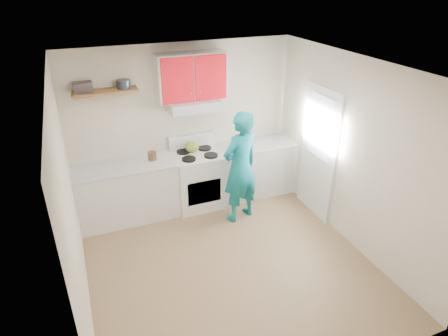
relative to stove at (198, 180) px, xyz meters
name	(u,v)px	position (x,y,z in m)	size (l,w,h in m)	color
floor	(229,263)	(-0.10, -1.57, -0.46)	(3.80, 3.80, 0.00)	brown
ceiling	(230,69)	(-0.10, -1.57, 2.14)	(3.60, 3.80, 0.04)	white
back_wall	(184,126)	(-0.10, 0.32, 0.84)	(3.60, 0.04, 2.60)	beige
front_wall	(322,284)	(-0.10, -3.47, 0.84)	(3.60, 0.04, 2.60)	beige
left_wall	(71,209)	(-1.90, -1.57, 0.84)	(0.04, 3.80, 2.60)	beige
right_wall	(352,155)	(1.70, -1.57, 0.84)	(0.04, 3.80, 2.60)	beige
door	(319,153)	(1.68, -0.88, 0.56)	(0.05, 0.85, 2.05)	white
door_glass	(320,127)	(1.65, -0.88, 0.99)	(0.01, 0.55, 0.95)	white
counter_left	(128,193)	(-1.14, 0.02, -0.01)	(1.52, 0.60, 0.90)	silver
counter_right	(254,169)	(1.04, 0.02, -0.01)	(1.32, 0.60, 0.90)	silver
stove	(198,180)	(0.00, 0.00, 0.00)	(0.76, 0.65, 0.92)	white
range_hood	(193,105)	(0.00, 0.10, 1.24)	(0.76, 0.44, 0.15)	silver
upper_cabinets	(191,77)	(0.00, 0.16, 1.66)	(1.02, 0.33, 0.70)	red
shelf	(105,92)	(-1.25, 0.18, 1.56)	(0.90, 0.30, 0.04)	brown
books	(83,87)	(-1.53, 0.21, 1.64)	(0.25, 0.18, 0.13)	#423A3E
tin	(123,84)	(-0.99, 0.19, 1.64)	(0.19, 0.19, 0.12)	#333D4C
kettle	(192,147)	(-0.04, 0.10, 0.55)	(0.22, 0.22, 0.19)	olive
crock	(152,157)	(-0.70, 0.06, 0.52)	(0.13, 0.13, 0.16)	#4A3020
cutting_board	(248,148)	(0.87, -0.06, 0.45)	(0.33, 0.24, 0.02)	olive
silicone_mat	(281,142)	(1.50, -0.04, 0.44)	(0.33, 0.27, 0.01)	red
person	(240,168)	(0.48, -0.62, 0.42)	(0.64, 0.42, 1.77)	#0D707B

